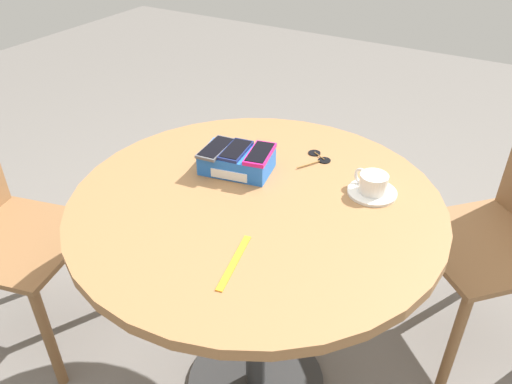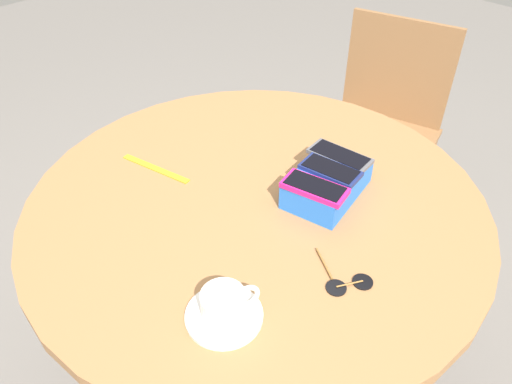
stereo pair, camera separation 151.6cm
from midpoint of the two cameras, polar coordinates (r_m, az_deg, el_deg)
ground_plane at (r=1.62m, az=-18.29°, el=-38.47°), size 8.00×8.00×0.00m
round_table at (r=1.05m, az=-25.16°, el=-26.73°), size 0.99×0.99×0.79m
phone_box at (r=1.01m, az=-27.43°, el=-14.20°), size 0.22×0.16×0.06m
phone_gray at (r=1.03m, az=-30.58°, el=-11.83°), size 0.07×0.14×0.01m
phone_navy at (r=0.99m, az=-28.00°, el=-12.67°), size 0.08×0.13×0.01m
phone_magenta at (r=0.95m, az=-24.83°, el=-13.99°), size 0.09×0.14×0.01m
saucer at (r=0.86m, az=-6.32°, el=-23.10°), size 0.13×0.13×0.01m
coffee_cup at (r=0.84m, az=-6.57°, el=-21.83°), size 0.10×0.08×0.05m
lanyard_strap at (r=0.87m, az=-38.71°, el=-34.57°), size 0.06×0.19×0.00m
sunglasses at (r=1.00m, az=-12.63°, el=-13.51°), size 0.08×0.13×0.01m
chair_near_window at (r=1.32m, az=21.26°, el=-21.53°), size 0.61×0.61×0.90m
chair_far_side at (r=1.79m, az=-47.39°, el=-15.79°), size 0.50×0.50×0.85m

